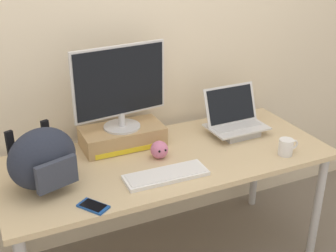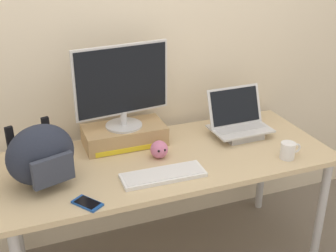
{
  "view_description": "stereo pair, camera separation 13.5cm",
  "coord_description": "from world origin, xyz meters",
  "px_view_note": "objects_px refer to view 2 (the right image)",
  "views": [
    {
      "loc": [
        -0.87,
        -1.9,
        1.86
      ],
      "look_at": [
        0.0,
        0.0,
        0.91
      ],
      "focal_mm": 46.54,
      "sensor_mm": 36.0,
      "label": 1
    },
    {
      "loc": [
        -0.75,
        -1.95,
        1.86
      ],
      "look_at": [
        0.0,
        0.0,
        0.91
      ],
      "focal_mm": 46.54,
      "sensor_mm": 36.0,
      "label": 2
    }
  ],
  "objects_px": {
    "open_laptop": "(239,126)",
    "coffee_mug": "(288,150)",
    "desktop_monitor": "(122,86)",
    "plush_toy": "(159,149)",
    "toner_box_yellow": "(124,135)",
    "cell_phone": "(87,203)",
    "messenger_backpack": "(41,155)",
    "external_keyboard": "(163,175)"
  },
  "relations": [
    {
      "from": "external_keyboard",
      "to": "plush_toy",
      "type": "xyz_separation_m",
      "value": [
        0.05,
        0.2,
        0.04
      ]
    },
    {
      "from": "desktop_monitor",
      "to": "plush_toy",
      "type": "bearing_deg",
      "value": -67.08
    },
    {
      "from": "messenger_backpack",
      "to": "open_laptop",
      "type": "bearing_deg",
      "value": -11.38
    },
    {
      "from": "toner_box_yellow",
      "to": "messenger_backpack",
      "type": "bearing_deg",
      "value": -151.19
    },
    {
      "from": "toner_box_yellow",
      "to": "external_keyboard",
      "type": "relative_size",
      "value": 1.08
    },
    {
      "from": "desktop_monitor",
      "to": "coffee_mug",
      "type": "relative_size",
      "value": 4.45
    },
    {
      "from": "desktop_monitor",
      "to": "cell_phone",
      "type": "xyz_separation_m",
      "value": [
        -0.32,
        -0.53,
        -0.35
      ]
    },
    {
      "from": "toner_box_yellow",
      "to": "desktop_monitor",
      "type": "height_order",
      "value": "desktop_monitor"
    },
    {
      "from": "plush_toy",
      "to": "desktop_monitor",
      "type": "bearing_deg",
      "value": 119.98
    },
    {
      "from": "open_laptop",
      "to": "external_keyboard",
      "type": "xyz_separation_m",
      "value": [
        -0.59,
        -0.3,
        -0.04
      ]
    },
    {
      "from": "external_keyboard",
      "to": "messenger_backpack",
      "type": "bearing_deg",
      "value": 165.12
    },
    {
      "from": "open_laptop",
      "to": "messenger_backpack",
      "type": "relative_size",
      "value": 0.91
    },
    {
      "from": "open_laptop",
      "to": "coffee_mug",
      "type": "distance_m",
      "value": 0.37
    },
    {
      "from": "toner_box_yellow",
      "to": "open_laptop",
      "type": "xyz_separation_m",
      "value": [
        0.67,
        -0.13,
        0.0
      ]
    },
    {
      "from": "desktop_monitor",
      "to": "cell_phone",
      "type": "height_order",
      "value": "desktop_monitor"
    },
    {
      "from": "desktop_monitor",
      "to": "external_keyboard",
      "type": "distance_m",
      "value": 0.55
    },
    {
      "from": "cell_phone",
      "to": "toner_box_yellow",
      "type": "bearing_deg",
      "value": 23.4
    },
    {
      "from": "toner_box_yellow",
      "to": "cell_phone",
      "type": "distance_m",
      "value": 0.62
    },
    {
      "from": "toner_box_yellow",
      "to": "messenger_backpack",
      "type": "relative_size",
      "value": 1.2
    },
    {
      "from": "cell_phone",
      "to": "messenger_backpack",
      "type": "bearing_deg",
      "value": 85.62
    },
    {
      "from": "cell_phone",
      "to": "open_laptop",
      "type": "bearing_deg",
      "value": -13.29
    },
    {
      "from": "toner_box_yellow",
      "to": "open_laptop",
      "type": "bearing_deg",
      "value": -10.93
    },
    {
      "from": "toner_box_yellow",
      "to": "external_keyboard",
      "type": "height_order",
      "value": "toner_box_yellow"
    },
    {
      "from": "open_laptop",
      "to": "plush_toy",
      "type": "height_order",
      "value": "open_laptop"
    },
    {
      "from": "open_laptop",
      "to": "coffee_mug",
      "type": "xyz_separation_m",
      "value": [
        0.1,
        -0.35,
        -0.01
      ]
    },
    {
      "from": "open_laptop",
      "to": "cell_phone",
      "type": "relative_size",
      "value": 2.29
    },
    {
      "from": "cell_phone",
      "to": "plush_toy",
      "type": "bearing_deg",
      "value": -1.42
    },
    {
      "from": "messenger_backpack",
      "to": "coffee_mug",
      "type": "relative_size",
      "value": 3.17
    },
    {
      "from": "desktop_monitor",
      "to": "external_keyboard",
      "type": "height_order",
      "value": "desktop_monitor"
    },
    {
      "from": "desktop_monitor",
      "to": "open_laptop",
      "type": "relative_size",
      "value": 1.54
    },
    {
      "from": "toner_box_yellow",
      "to": "messenger_backpack",
      "type": "height_order",
      "value": "messenger_backpack"
    },
    {
      "from": "messenger_backpack",
      "to": "cell_phone",
      "type": "relative_size",
      "value": 2.51
    },
    {
      "from": "coffee_mug",
      "to": "cell_phone",
      "type": "distance_m",
      "value": 1.1
    },
    {
      "from": "desktop_monitor",
      "to": "coffee_mug",
      "type": "bearing_deg",
      "value": -38.88
    },
    {
      "from": "open_laptop",
      "to": "desktop_monitor",
      "type": "bearing_deg",
      "value": 167.79
    },
    {
      "from": "toner_box_yellow",
      "to": "coffee_mug",
      "type": "relative_size",
      "value": 3.79
    },
    {
      "from": "desktop_monitor",
      "to": "plush_toy",
      "type": "relative_size",
      "value": 5.61
    },
    {
      "from": "toner_box_yellow",
      "to": "coffee_mug",
      "type": "xyz_separation_m",
      "value": [
        0.77,
        -0.48,
        -0.01
      ]
    },
    {
      "from": "external_keyboard",
      "to": "cell_phone",
      "type": "bearing_deg",
      "value": -164.44
    },
    {
      "from": "cell_phone",
      "to": "plush_toy",
      "type": "height_order",
      "value": "plush_toy"
    },
    {
      "from": "coffee_mug",
      "to": "plush_toy",
      "type": "relative_size",
      "value": 1.26
    },
    {
      "from": "toner_box_yellow",
      "to": "plush_toy",
      "type": "xyz_separation_m",
      "value": [
        0.13,
        -0.23,
        -0.01
      ]
    }
  ]
}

